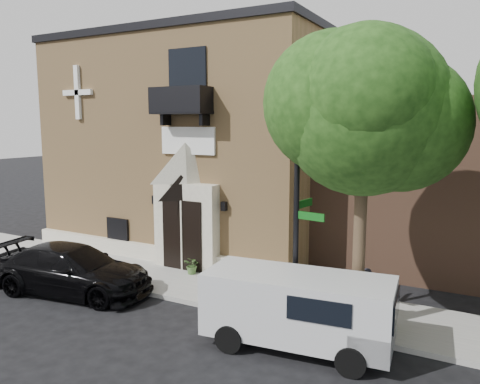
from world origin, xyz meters
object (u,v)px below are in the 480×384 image
object	(u,v)px
black_sedan	(72,270)
pedestrian_near	(366,295)
dumpster	(338,299)
fire_hydrant	(376,322)
cargo_van	(304,309)
street_sign	(297,217)

from	to	relation	value
black_sedan	pedestrian_near	bearing A→B (deg)	-87.58
dumpster	black_sedan	bearing A→B (deg)	-164.59
fire_hydrant	pedestrian_near	xyz separation A→B (m)	(-0.42, 0.65, 0.42)
cargo_van	dumpster	bearing A→B (deg)	73.65
cargo_van	fire_hydrant	distance (m)	2.01
black_sedan	street_sign	bearing A→B (deg)	-90.04
cargo_van	dumpster	distance (m)	1.84
black_sedan	cargo_van	bearing A→B (deg)	-99.60
black_sedan	fire_hydrant	xyz separation A→B (m)	(9.50, 1.24, -0.29)
black_sedan	street_sign	size ratio (longest dim) A/B	0.95
street_sign	dumpster	size ratio (longest dim) A/B	3.15
cargo_van	street_sign	size ratio (longest dim) A/B	0.83
street_sign	pedestrian_near	world-z (taller)	street_sign
street_sign	dumpster	world-z (taller)	street_sign
street_sign	dumpster	distance (m)	2.58
dumpster	pedestrian_near	world-z (taller)	pedestrian_near
black_sedan	dumpster	size ratio (longest dim) A/B	2.99
cargo_van	dumpster	xyz separation A→B (m)	(0.33, 1.79, -0.31)
street_sign	black_sedan	bearing A→B (deg)	-161.54
fire_hydrant	cargo_van	bearing A→B (deg)	-138.59
black_sedan	fire_hydrant	world-z (taller)	black_sedan
black_sedan	fire_hydrant	bearing A→B (deg)	-91.87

